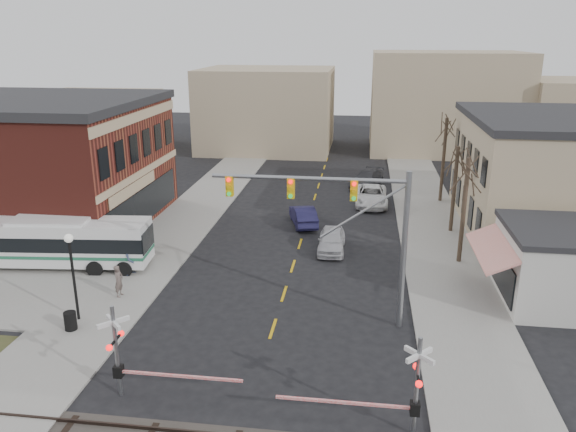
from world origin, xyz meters
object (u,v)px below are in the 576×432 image
object	(u,v)px
street_lamp	(71,260)
car_b	(303,215)
traffic_signal_mast	(350,216)
trash_bin	(70,321)
car_c	(371,196)
pedestrian_near	(119,281)
car_a	(332,240)
transit_bus	(53,241)
rr_crossing_east	(404,387)
car_d	(367,179)
rr_crossing_west	(127,353)
pedestrian_far	(131,259)

from	to	relation	value
street_lamp	car_b	distance (m)	19.57
traffic_signal_mast	trash_bin	distance (m)	14.64
traffic_signal_mast	car_c	xyz separation A→B (m)	(1.39, 21.16, -4.91)
pedestrian_near	car_c	bearing A→B (deg)	-27.78
street_lamp	car_a	bearing A→B (deg)	43.36
car_b	car_c	xyz separation A→B (m)	(5.23, 6.07, 0.05)
street_lamp	car_a	world-z (taller)	street_lamp
street_lamp	car_a	distance (m)	17.04
car_b	transit_bus	bearing A→B (deg)	19.64
trash_bin	rr_crossing_east	bearing A→B (deg)	-18.79
rr_crossing_east	trash_bin	world-z (taller)	rr_crossing_east
car_d	street_lamp	bearing A→B (deg)	-97.05
car_d	car_b	bearing A→B (deg)	-92.09
traffic_signal_mast	car_a	distance (m)	11.15
car_d	rr_crossing_east	bearing A→B (deg)	-68.01
traffic_signal_mast	pedestrian_near	world-z (taller)	traffic_signal_mast
transit_bus	traffic_signal_mast	bearing A→B (deg)	-14.36
rr_crossing_west	rr_crossing_east	size ratio (longest dim) A/B	1.00
street_lamp	trash_bin	distance (m)	3.01
street_lamp	trash_bin	size ratio (longest dim) A/B	4.97
street_lamp	car_b	world-z (taller)	street_lamp
transit_bus	traffic_signal_mast	world-z (taller)	traffic_signal_mast
traffic_signal_mast	street_lamp	xyz separation A→B (m)	(-13.59, -1.66, -2.32)
car_a	car_c	xyz separation A→B (m)	(2.74, 11.27, 0.05)
car_b	pedestrian_far	world-z (taller)	pedestrian_far
traffic_signal_mast	pedestrian_far	world-z (taller)	traffic_signal_mast
traffic_signal_mast	car_c	size ratio (longest dim) A/B	1.65
car_c	pedestrian_near	size ratio (longest dim) A/B	3.16
rr_crossing_west	pedestrian_far	distance (m)	12.32
traffic_signal_mast	street_lamp	distance (m)	13.89
street_lamp	car_c	xyz separation A→B (m)	(14.98, 22.82, -2.60)
traffic_signal_mast	street_lamp	bearing A→B (deg)	-173.04
rr_crossing_west	transit_bus	bearing A→B (deg)	129.59
transit_bus	pedestrian_far	xyz separation A→B (m)	(5.26, -0.58, -0.68)
transit_bus	rr_crossing_east	xyz separation A→B (m)	(20.67, -12.77, 0.22)
traffic_signal_mast	rr_crossing_west	xyz separation A→B (m)	(-8.49, -7.25, -3.74)
car_a	car_c	world-z (taller)	car_c
car_b	pedestrian_near	distance (m)	16.47
rr_crossing_west	rr_crossing_east	distance (m)	10.81
car_d	pedestrian_far	bearing A→B (deg)	-101.71
rr_crossing_west	trash_bin	world-z (taller)	rr_crossing_west
trash_bin	car_b	distance (m)	20.23
car_b	car_a	bearing A→B (deg)	99.59
street_lamp	pedestrian_far	world-z (taller)	street_lamp
rr_crossing_west	car_b	distance (m)	22.86
pedestrian_near	traffic_signal_mast	bearing A→B (deg)	-88.05
car_d	traffic_signal_mast	bearing A→B (deg)	-72.23
car_d	car_a	bearing A→B (deg)	-77.91
rr_crossing_east	car_c	world-z (taller)	rr_crossing_east
rr_crossing_west	pedestrian_far	size ratio (longest dim) A/B	2.97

